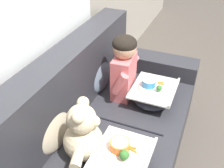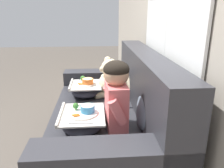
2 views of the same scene
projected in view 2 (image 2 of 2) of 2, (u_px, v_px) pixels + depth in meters
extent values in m
plane|color=#4C443D|center=(106.00, 149.00, 2.16)|extent=(14.00, 14.00, 0.00)
cube|color=#A89E8E|center=(173.00, 11.00, 1.80)|extent=(8.00, 0.05, 2.60)
cube|color=#2D2D33|center=(106.00, 130.00, 2.09)|extent=(1.86, 0.95, 0.44)
cube|color=#2D2D33|center=(146.00, 82.00, 1.97)|extent=(1.86, 0.22, 0.51)
cube|color=#2D2D33|center=(102.00, 76.00, 2.78)|extent=(0.22, 0.95, 0.15)
cube|color=#2D2D33|center=(113.00, 157.00, 1.23)|extent=(0.22, 0.95, 0.15)
cube|color=black|center=(103.00, 109.00, 2.02)|extent=(0.01, 0.69, 0.01)
ellipsoid|color=slate|center=(146.00, 106.00, 1.66)|extent=(0.37, 0.18, 0.38)
ellipsoid|color=#C1B293|center=(131.00, 79.00, 2.33)|extent=(0.37, 0.18, 0.38)
cube|color=#DB6666|center=(116.00, 107.00, 1.64)|extent=(0.27, 0.16, 0.36)
sphere|color=tan|center=(116.00, 74.00, 1.56)|extent=(0.18, 0.18, 0.18)
ellipsoid|color=black|center=(116.00, 69.00, 1.55)|extent=(0.19, 0.19, 0.13)
cylinder|color=#DB6666|center=(111.00, 96.00, 1.77)|extent=(0.08, 0.14, 0.20)
cylinder|color=#DB6666|center=(117.00, 112.00, 1.49)|extent=(0.08, 0.14, 0.20)
sphere|color=beige|center=(110.00, 84.00, 2.33)|extent=(0.25, 0.25, 0.25)
sphere|color=beige|center=(110.00, 68.00, 2.27)|extent=(0.18, 0.18, 0.18)
sphere|color=beige|center=(108.00, 60.00, 2.31)|extent=(0.07, 0.07, 0.07)
sphere|color=beige|center=(112.00, 62.00, 2.19)|extent=(0.07, 0.07, 0.07)
sphere|color=beige|center=(103.00, 69.00, 2.25)|extent=(0.06, 0.06, 0.06)
sphere|color=black|center=(101.00, 69.00, 2.24)|extent=(0.02, 0.02, 0.02)
cylinder|color=beige|center=(105.00, 78.00, 2.46)|extent=(0.14, 0.09, 0.06)
cylinder|color=beige|center=(115.00, 86.00, 2.18)|extent=(0.14, 0.09, 0.06)
cylinder|color=beige|center=(97.00, 92.00, 2.37)|extent=(0.09, 0.12, 0.06)
cylinder|color=beige|center=(100.00, 95.00, 2.27)|extent=(0.09, 0.12, 0.06)
ellipsoid|color=#2D2D38|center=(82.00, 122.00, 1.66)|extent=(0.38, 0.32, 0.12)
cube|color=beige|center=(82.00, 114.00, 1.64)|extent=(0.40, 0.33, 0.01)
cube|color=beige|center=(60.00, 113.00, 1.62)|extent=(0.40, 0.02, 0.02)
cylinder|color=white|center=(82.00, 113.00, 1.63)|extent=(0.24, 0.24, 0.01)
cylinder|color=#3889C1|center=(88.00, 109.00, 1.63)|extent=(0.11, 0.11, 0.05)
cylinder|color=#E5D189|center=(88.00, 106.00, 1.62)|extent=(0.09, 0.09, 0.01)
sphere|color=#38702D|center=(76.00, 106.00, 1.66)|extent=(0.05, 0.05, 0.05)
cylinder|color=#7A9E56|center=(76.00, 109.00, 1.67)|extent=(0.02, 0.02, 0.02)
cylinder|color=orange|center=(76.00, 115.00, 1.58)|extent=(0.02, 0.05, 0.01)
cylinder|color=orange|center=(77.00, 116.00, 1.56)|extent=(0.03, 0.05, 0.01)
cube|color=silver|center=(83.00, 105.00, 1.78)|extent=(0.03, 0.14, 0.01)
cube|color=silver|center=(81.00, 123.00, 1.49)|extent=(0.02, 0.17, 0.01)
ellipsoid|color=#2D2D38|center=(86.00, 91.00, 2.33)|extent=(0.35, 0.31, 0.12)
cube|color=beige|center=(86.00, 85.00, 2.31)|extent=(0.37, 0.33, 0.01)
cube|color=beige|center=(71.00, 84.00, 2.29)|extent=(0.37, 0.02, 0.02)
cylinder|color=white|center=(86.00, 84.00, 2.31)|extent=(0.23, 0.23, 0.01)
cylinder|color=orange|center=(88.00, 81.00, 2.28)|extent=(0.12, 0.12, 0.05)
cylinder|color=#E5D189|center=(88.00, 79.00, 2.27)|extent=(0.10, 0.10, 0.01)
sphere|color=#38702D|center=(83.00, 78.00, 2.34)|extent=(0.06, 0.06, 0.06)
cylinder|color=#7A9E56|center=(83.00, 81.00, 2.35)|extent=(0.02, 0.02, 0.03)
cylinder|color=orange|center=(80.00, 84.00, 2.27)|extent=(0.03, 0.05, 0.01)
cylinder|color=orange|center=(81.00, 84.00, 2.25)|extent=(0.02, 0.05, 0.01)
cube|color=silver|center=(86.00, 80.00, 2.44)|extent=(0.02, 0.14, 0.01)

